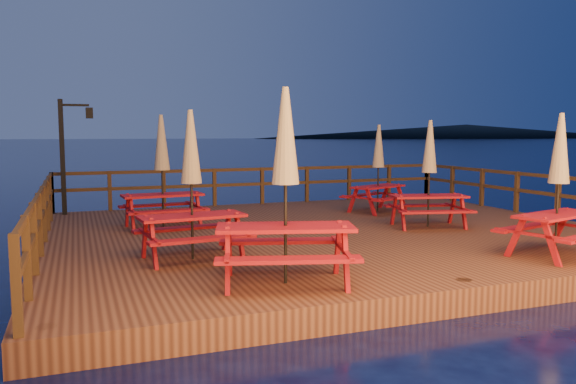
% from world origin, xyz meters
% --- Properties ---
extents(ground, '(500.00, 500.00, 0.00)m').
position_xyz_m(ground, '(0.00, 0.00, 0.00)').
color(ground, black).
rests_on(ground, ground).
extents(deck, '(12.00, 10.00, 0.40)m').
position_xyz_m(deck, '(0.00, 0.00, 0.20)').
color(deck, '#462416').
rests_on(deck, ground).
extents(deck_piles, '(11.44, 9.44, 1.40)m').
position_xyz_m(deck_piles, '(0.00, 0.00, -0.30)').
color(deck_piles, '#362511').
rests_on(deck_piles, ground).
extents(railing, '(11.80, 9.75, 1.10)m').
position_xyz_m(railing, '(0.00, 1.78, 1.16)').
color(railing, '#362511').
rests_on(railing, deck).
extents(lamp_post, '(0.85, 0.18, 3.00)m').
position_xyz_m(lamp_post, '(-5.39, 4.55, 2.20)').
color(lamp_post, black).
rests_on(lamp_post, deck).
extents(headland_right, '(230.40, 86.40, 7.00)m').
position_xyz_m(headland_right, '(185.00, 230.00, 3.50)').
color(headland_right, black).
rests_on(headland_right, ground).
extents(picnic_table_0, '(1.89, 1.61, 2.51)m').
position_xyz_m(picnic_table_0, '(-3.43, -1.85, 1.70)').
color(picnic_table_0, maroon).
rests_on(picnic_table_0, deck).
extents(picnic_table_1, '(2.04, 1.82, 2.47)m').
position_xyz_m(picnic_table_1, '(2.53, -3.83, 1.68)').
color(picnic_table_1, maroon).
rests_on(picnic_table_1, deck).
extents(picnic_table_2, '(2.04, 1.88, 2.35)m').
position_xyz_m(picnic_table_2, '(2.41, 2.12, 1.62)').
color(picnic_table_2, maroon).
rests_on(picnic_table_2, deck).
extents(picnic_table_3, '(1.88, 1.59, 2.53)m').
position_xyz_m(picnic_table_3, '(-3.42, 1.59, 1.72)').
color(picnic_table_3, maroon).
rests_on(picnic_table_3, deck).
extents(picnic_table_4, '(2.30, 2.07, 2.76)m').
position_xyz_m(picnic_table_4, '(-2.49, -3.85, 1.83)').
color(picnic_table_4, maroon).
rests_on(picnic_table_4, deck).
extents(picnic_table_5, '(1.97, 1.75, 2.41)m').
position_xyz_m(picnic_table_5, '(2.22, -0.49, 1.65)').
color(picnic_table_5, maroon).
rests_on(picnic_table_5, deck).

